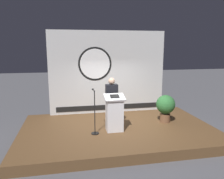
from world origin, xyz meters
name	(u,v)px	position (x,y,z in m)	size (l,w,h in m)	color
ground_plane	(118,136)	(0.00, 0.00, 0.00)	(40.00, 40.00, 0.00)	#4C4C51
stage_platform	(118,131)	(0.00, 0.00, 0.15)	(6.40, 4.00, 0.30)	brown
banner_display	(108,73)	(-0.02, 1.85, 1.95)	(4.67, 0.12, 3.30)	silver
podium	(114,113)	(-0.17, -0.28, 0.88)	(0.64, 0.50, 1.19)	silver
speaker_person	(112,102)	(-0.17, 0.20, 1.15)	(0.40, 0.26, 1.66)	black
microphone_stand	(95,118)	(-0.82, -0.36, 0.79)	(0.24, 0.60, 1.38)	black
potted_plant	(166,106)	(1.79, 0.21, 0.89)	(0.67, 0.67, 0.99)	brown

